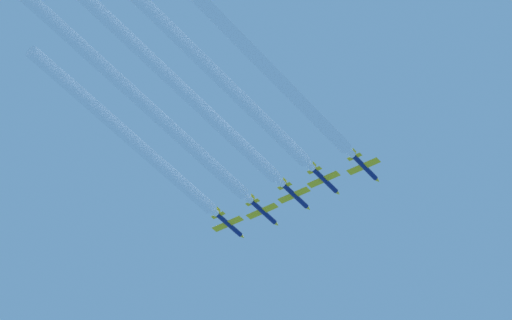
{
  "coord_description": "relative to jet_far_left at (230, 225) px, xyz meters",
  "views": [
    {
      "loc": [
        144.64,
        -222.63,
        2.09
      ],
      "look_at": [
        0.09,
        -15.61,
        222.36
      ],
      "focal_mm": 103.51,
      "sensor_mm": 36.0,
      "label": 1
    }
  ],
  "objects": [
    {
      "name": "jet_far_right",
      "position": [
        37.8,
        0.62,
        -0.04
      ],
      "size": [
        8.09,
        11.78,
        2.83
      ],
      "color": "navy"
    },
    {
      "name": "smoke_trail_far_right",
      "position": [
        37.8,
        -44.15,
        -0.07
      ],
      "size": [
        2.97,
        78.8,
        2.97
      ],
      "color": "white"
    },
    {
      "name": "jet_far_left",
      "position": [
        0.0,
        0.0,
        0.0
      ],
      "size": [
        8.09,
        11.78,
        2.83
      ],
      "color": "navy"
    },
    {
      "name": "smoke_trail_inner_left",
      "position": [
        9.69,
        -46.96,
        -0.3
      ],
      "size": [
        2.97,
        84.09,
        2.97
      ],
      "color": "white"
    },
    {
      "name": "jet_inner_right",
      "position": [
        27.61,
        -0.39,
        0.26
      ],
      "size": [
        8.09,
        11.78,
        2.83
      ],
      "color": "navy"
    },
    {
      "name": "smoke_trail_far_left",
      "position": [
        0.0,
        -38.4,
        -0.03
      ],
      "size": [
        2.97,
        66.05,
        2.97
      ],
      "color": "white"
    },
    {
      "name": "jet_center",
      "position": [
        18.88,
        0.33,
        0.21
      ],
      "size": [
        8.09,
        11.78,
        2.83
      ],
      "color": "navy"
    },
    {
      "name": "smoke_trail_center",
      "position": [
        18.88,
        -48.0,
        0.18
      ],
      "size": [
        2.97,
        85.91,
        2.97
      ],
      "color": "white"
    },
    {
      "name": "jet_inner_left",
      "position": [
        9.69,
        0.45,
        -0.28
      ],
      "size": [
        8.09,
        11.78,
        2.83
      ],
      "color": "navy"
    },
    {
      "name": "smoke_trail_inner_right",
      "position": [
        27.61,
        -47.58,
        0.23
      ],
      "size": [
        2.97,
        83.64,
        2.97
      ],
      "color": "white"
    }
  ]
}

